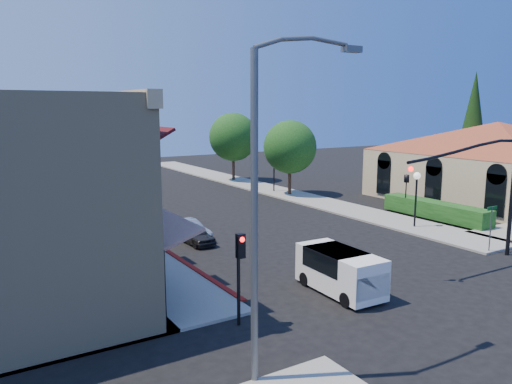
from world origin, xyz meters
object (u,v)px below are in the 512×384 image
secondary_signal (240,262)px  cobra_streetlight (266,195)px  lamppost_left_far (83,179)px  lamppost_right_near (417,185)px  parked_car_a (195,234)px  street_tree_b (233,137)px  conifer_far (473,120)px  street_tree_a (290,147)px  lamppost_right_far (274,162)px  parked_car_b (188,230)px  lamppost_left_near (157,216)px  parked_car_c (109,199)px  parked_car_d (103,198)px  white_van (341,269)px  signal_mast_arm (488,180)px  street_name_sign (491,221)px

secondary_signal → cobra_streetlight: size_ratio=0.36×
lamppost_left_far → secondary_signal: bearing=-88.6°
lamppost_right_near → parked_car_a: (-13.30, 4.00, -2.21)m
street_tree_b → lamppost_left_far: bearing=-150.0°
conifer_far → street_tree_a: 19.73m
cobra_streetlight → lamppost_right_far: (17.65, 26.00, -2.53)m
secondary_signal → lamppost_left_far: size_ratio=0.93×
lamppost_left_far → lamppost_right_far: size_ratio=1.00×
parked_car_b → lamppost_left_near: bearing=-134.5°
conifer_far → parked_car_b: bearing=-171.3°
secondary_signal → parked_car_c: secondary_signal is taller
conifer_far → parked_car_d: bearing=166.8°
street_tree_b → lamppost_left_near: size_ratio=1.97×
parked_car_a → parked_car_d: (-1.40, 14.00, 0.00)m
cobra_streetlight → white_van: (6.22, 3.96, -4.25)m
parked_car_a → street_tree_a: bearing=33.4°
street_tree_a → parked_car_b: (-13.60, -9.00, -3.62)m
lamppost_left_near → parked_car_a: size_ratio=1.16×
cobra_streetlight → signal_mast_arm: bearing=13.1°
signal_mast_arm → lamppost_right_far: 22.70m
signal_mast_arm → street_name_sign: size_ratio=3.20×
street_name_sign → lamppost_right_far: bearing=87.4°
lamppost_right_near → parked_car_b: lamppost_right_near is taller
street_name_sign → signal_mast_arm: bearing=-156.8°
lamppost_left_near → street_name_sign: bearing=-19.9°
lamppost_left_far → parked_car_d: 5.12m
street_tree_b → white_van: size_ratio=1.74×
lamppost_left_near → lamppost_right_near: bearing=0.0°
street_tree_b → street_name_sign: 29.96m
lamppost_left_far → parked_car_d: (2.30, 4.00, -2.21)m
parked_car_a → conifer_far: bearing=7.4°
lamppost_left_near → parked_car_d: lamppost_left_near is taller
lamppost_left_far → signal_mast_arm: bearing=-55.0°
lamppost_right_near → lamppost_right_far: same height
white_van → parked_car_c: (-3.11, 23.04, -0.42)m
street_tree_b → parked_car_d: size_ratio=1.85×
lamppost_left_far → white_van: 20.87m
street_tree_b → parked_car_a: 24.52m
lamppost_right_far → parked_car_c: 14.73m
white_van → parked_car_d: size_ratio=1.06×
street_tree_a → parked_car_c: size_ratio=1.56×
conifer_far → street_name_sign: (-20.50, -15.80, -4.66)m
lamppost_left_near → white_van: size_ratio=0.89×
lamppost_right_far → parked_car_b: size_ratio=1.03×
secondary_signal → white_van: secondary_signal is taller
street_tree_b → white_van: (-11.73, -30.04, -3.53)m
lamppost_right_far → parked_car_c: lamppost_right_far is taller
secondary_signal → street_name_sign: size_ratio=1.33×
conifer_far → signal_mast_arm: conifer_far is taller
conifer_far → parked_car_a: bearing=-169.6°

